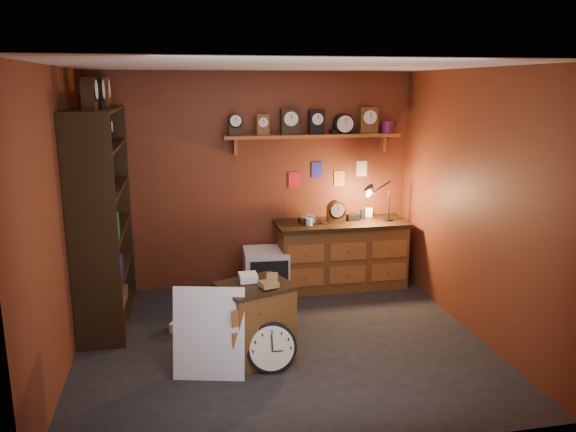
{
  "coord_description": "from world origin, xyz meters",
  "views": [
    {
      "loc": [
        -0.96,
        -5.12,
        2.54
      ],
      "look_at": [
        0.13,
        0.35,
        1.23
      ],
      "focal_mm": 35.0,
      "sensor_mm": 36.0,
      "label": 1
    }
  ],
  "objects_px": {
    "shelving_unit": "(99,208)",
    "workbench": "(341,250)",
    "big_round_clock": "(271,348)",
    "low_cabinet": "(256,318)"
  },
  "relations": [
    {
      "from": "shelving_unit",
      "to": "low_cabinet",
      "type": "relative_size",
      "value": 3.12
    },
    {
      "from": "workbench",
      "to": "low_cabinet",
      "type": "relative_size",
      "value": 2.02
    },
    {
      "from": "shelving_unit",
      "to": "big_round_clock",
      "type": "bearing_deg",
      "value": -43.54
    },
    {
      "from": "shelving_unit",
      "to": "workbench",
      "type": "distance_m",
      "value": 2.99
    },
    {
      "from": "shelving_unit",
      "to": "workbench",
      "type": "xyz_separation_m",
      "value": [
        2.84,
        0.49,
        -0.78
      ]
    },
    {
      "from": "shelving_unit",
      "to": "workbench",
      "type": "height_order",
      "value": "shelving_unit"
    },
    {
      "from": "workbench",
      "to": "shelving_unit",
      "type": "bearing_deg",
      "value": -170.13
    },
    {
      "from": "shelving_unit",
      "to": "low_cabinet",
      "type": "height_order",
      "value": "shelving_unit"
    },
    {
      "from": "shelving_unit",
      "to": "low_cabinet",
      "type": "bearing_deg",
      "value": -39.61
    },
    {
      "from": "shelving_unit",
      "to": "big_round_clock",
      "type": "distance_m",
      "value": 2.43
    }
  ]
}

